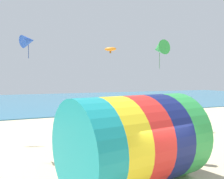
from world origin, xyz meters
TOP-DOWN VIEW (x-y plane):
  - sea at (0.00, 38.92)m, footprint 120.00×40.00m
  - giant_inflatable_tube at (-0.52, 0.85)m, footprint 5.76×4.38m
  - kite_handler at (3.43, 1.62)m, footprint 0.42×0.40m
  - kite_green_delta at (6.55, 9.36)m, footprint 1.31×1.41m
  - kite_orange_parafoil at (4.32, 14.17)m, footprint 1.18×1.14m
  - kite_blue_delta at (-3.82, 6.34)m, footprint 1.01×0.95m
  - bystander_near_water at (11.37, 13.55)m, footprint 0.40×0.29m
  - bystander_mid_beach at (9.48, 12.96)m, footprint 0.42×0.35m

SIDE VIEW (x-z plane):
  - sea at x=0.00m, z-range 0.00..0.10m
  - bystander_mid_beach at x=9.48m, z-range 0.01..1.67m
  - kite_handler at x=3.43m, z-range 0.02..1.74m
  - bystander_near_water at x=11.37m, z-range 0.03..1.84m
  - giant_inflatable_tube at x=-0.52m, z-range 0.00..3.50m
  - kite_blue_delta at x=-3.82m, z-range 5.47..6.79m
  - kite_green_delta at x=6.55m, z-range 5.43..7.70m
  - kite_orange_parafoil at x=4.32m, z-range 6.61..7.23m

